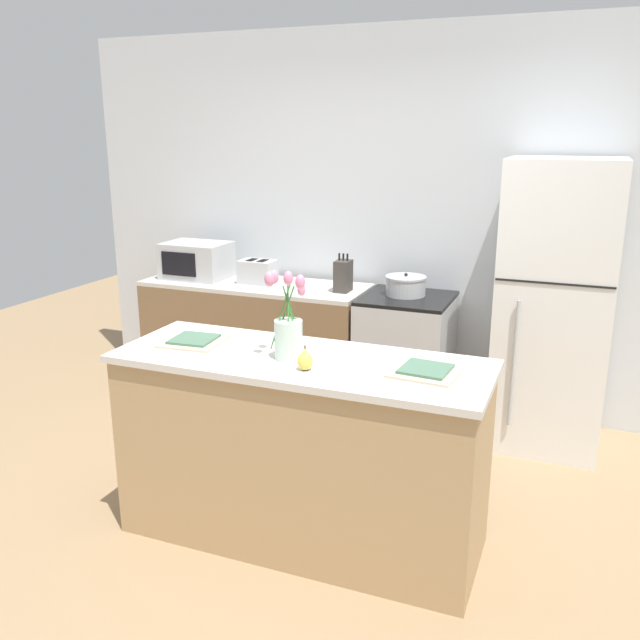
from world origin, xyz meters
The scene contains 14 objects.
ground_plane centered at (0.00, 0.00, 0.00)m, with size 10.00×10.00×0.00m, color #997A56.
back_wall centered at (0.00, 2.00, 1.35)m, with size 5.20×0.08×2.70m.
kitchen_island centered at (0.00, 0.00, 0.48)m, with size 1.80×0.66×0.96m.
back_counter centered at (-1.06, 1.60, 0.45)m, with size 1.68×0.60×0.90m.
stove_range centered at (0.10, 1.60, 0.45)m, with size 0.60×0.61×0.90m.
refrigerator centered at (1.05, 1.60, 0.92)m, with size 0.68×0.67×1.84m.
flower_vase centered at (-0.05, -0.03, 1.10)m, with size 0.19×0.15×0.43m.
pear_figurine centered at (0.09, -0.15, 1.00)m, with size 0.07×0.07×0.12m.
plate_setting_left centered at (-0.60, 0.02, 0.97)m, with size 0.31×0.31×0.02m.
plate_setting_right centered at (0.60, 0.02, 0.97)m, with size 0.31×0.31×0.02m.
toaster centered at (-1.04, 1.60, 0.99)m, with size 0.28×0.18×0.17m.
cooking_pot centered at (0.08, 1.64, 0.97)m, with size 0.28×0.28×0.16m.
microwave centered at (-1.56, 1.60, 1.04)m, with size 0.48×0.37×0.27m.
knife_block centered at (-0.36, 1.58, 1.01)m, with size 0.10×0.14×0.27m.
Camera 1 is at (1.21, -2.78, 2.00)m, focal length 38.00 mm.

